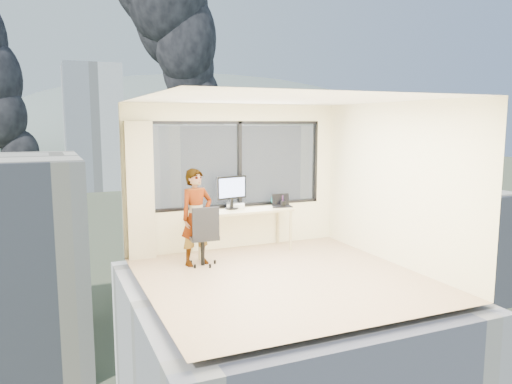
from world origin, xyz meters
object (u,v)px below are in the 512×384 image
desk (241,230)px  monitor (232,192)px  game_console (236,205)px  handbag (278,199)px  person (197,217)px  chair (202,235)px  laptop (282,201)px

desk → monitor: (-0.13, 0.14, 0.67)m
game_console → handbag: 0.82m
desk → person: (-0.96, -0.49, 0.40)m
chair → handbag: chair is taller
desk → monitor: 0.70m
person → game_console: 1.21m
person → chair: bearing=-68.4°
desk → person: 1.16m
person → laptop: (1.76, 0.47, 0.08)m
monitor → desk: bearing=-59.1°
chair → person: size_ratio=0.64×
desk → handbag: 0.95m
laptop → chair: bearing=-154.2°
chair → handbag: bearing=25.3°
person → game_console: person is taller
monitor → handbag: size_ratio=2.15×
game_console → laptop: 0.86m
monitor → laptop: 0.96m
person → desk: bearing=11.2°
chair → monitor: monitor is taller
desk → game_console: size_ratio=5.63×
desk → monitor: bearing=132.7°
person → handbag: person is taller
person → monitor: size_ratio=2.60×
desk → game_console: bearing=92.8°
laptop → person: bearing=-157.4°
game_console → laptop: (0.81, -0.27, 0.07)m
chair → handbag: size_ratio=3.58×
desk → monitor: size_ratio=3.02×
game_console → laptop: bearing=1.3°
laptop → handbag: handbag is taller
chair → monitor: size_ratio=1.66×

